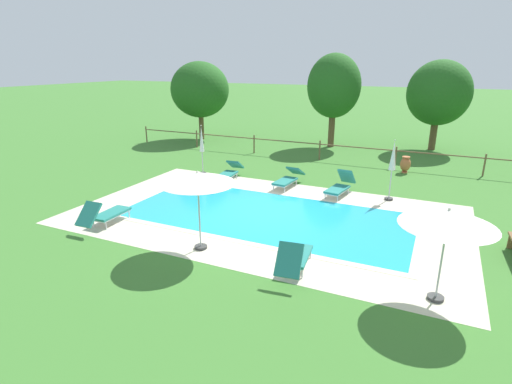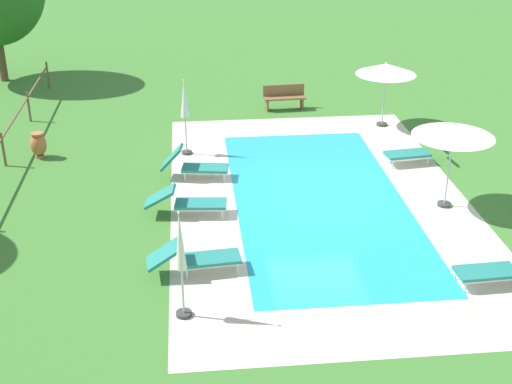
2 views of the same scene
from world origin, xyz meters
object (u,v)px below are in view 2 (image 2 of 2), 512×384
Objects in this scene: sun_lounger_north_end at (416,151)px; sun_lounger_south_near_corner at (196,165)px; patio_umbrella_closed_row_west at (185,105)px; patio_umbrella_closed_row_mid_west at (181,253)px; sun_lounger_north_near_steps at (189,202)px; sun_lounger_north_far at (197,258)px; patio_umbrella_open_foreground at (386,69)px; wooden_bench_lawn_side at (284,97)px; terracotta_urn_near_fence at (38,144)px; patio_umbrella_open_by_bench at (454,131)px; sun_lounger_north_mid at (499,268)px.

sun_lounger_north_end reaches higher than sun_lounger_south_near_corner.
patio_umbrella_closed_row_west is 8.47m from patio_umbrella_closed_row_mid_west.
sun_lounger_north_end is (2.70, -6.73, 0.03)m from sun_lounger_north_near_steps.
patio_umbrella_open_foreground is at bearing -36.46° from sun_lounger_north_far.
sun_lounger_north_near_steps is at bearing -2.32° from patio_umbrella_closed_row_mid_west.
sun_lounger_north_near_steps is at bearing 111.87° from sun_lounger_north_end.
patio_umbrella_closed_row_west reaches higher than patio_umbrella_open_foreground.
patio_umbrella_closed_row_mid_west is 12.97m from wooden_bench_lawn_side.
patio_umbrella_open_foreground is 2.76× the size of terracotta_urn_near_fence.
sun_lounger_north_far is 8.57m from sun_lounger_north_end.
wooden_bench_lawn_side reaches higher than terracotta_urn_near_fence.
sun_lounger_south_near_corner is 7.55m from patio_umbrella_open_foreground.
sun_lounger_north_near_steps is 2.27m from sun_lounger_south_near_corner.
patio_umbrella_open_by_bench is 12.03m from terracotta_urn_near_fence.
sun_lounger_north_end is 6.99m from patio_umbrella_closed_row_west.
wooden_bench_lawn_side is at bearing 30.90° from sun_lounger_north_end.
patio_umbrella_closed_row_mid_west is (-10.34, 6.78, -0.51)m from patio_umbrella_open_foreground.
patio_umbrella_open_foreground is at bearing 0.18° from patio_umbrella_open_by_bench.
sun_lounger_north_near_steps is at bearing 59.16° from sun_lounger_north_mid.
sun_lounger_north_far is 6.99m from patio_umbrella_closed_row_west.
wooden_bench_lawn_side is at bearing -17.48° from sun_lounger_north_far.
sun_lounger_south_near_corner is at bearing 120.26° from patio_umbrella_open_foreground.
sun_lounger_north_far is 0.91× the size of patio_umbrella_open_by_bench.
patio_umbrella_closed_row_west is 1.54× the size of wooden_bench_lawn_side.
sun_lounger_north_mid is 12.25m from wooden_bench_lawn_side.
wooden_bench_lawn_side is (5.33, 3.19, 0.07)m from sun_lounger_north_end.
terracotta_urn_near_fence is at bearing 115.29° from wooden_bench_lawn_side.
patio_umbrella_open_by_bench reaches higher than wooden_bench_lawn_side.
sun_lounger_north_end is 11.29m from terracotta_urn_near_fence.
sun_lounger_north_near_steps is 1.09× the size of sun_lounger_north_end.
sun_lounger_north_end is 6.53m from sun_lounger_south_near_corner.
patio_umbrella_closed_row_west is at bearing 0.21° from sun_lounger_north_near_steps.
wooden_bench_lawn_side is at bearing -23.77° from sun_lounger_north_near_steps.
sun_lounger_north_far is at bearing 162.52° from wooden_bench_lawn_side.
sun_lounger_north_mid is 13.61m from terracotta_urn_near_fence.
sun_lounger_north_end is at bearing -50.34° from sun_lounger_north_far.
wooden_bench_lawn_side is (12.39, -3.72, -0.97)m from patio_umbrella_closed_row_mid_west.
patio_umbrella_open_foreground is 0.94× the size of patio_umbrella_closed_row_mid_west.
patio_umbrella_closed_row_mid_west is (-1.59, 0.31, 1.07)m from sun_lounger_north_far.
patio_umbrella_open_foreground is at bearing -0.79° from sun_lounger_north_mid.
sun_lounger_north_near_steps is at bearing 132.19° from patio_umbrella_open_foreground.
patio_umbrella_closed_row_mid_west is at bearing 163.31° from wooden_bench_lawn_side.
sun_lounger_south_near_corner is 7.05m from patio_umbrella_open_by_bench.
wooden_bench_lawn_side reaches higher than sun_lounger_north_near_steps.
patio_umbrella_closed_row_west is 2.96× the size of terracotta_urn_near_fence.
wooden_bench_lawn_side reaches higher than sun_lounger_north_far.
patio_umbrella_closed_row_west is at bearing 39.10° from sun_lounger_north_mid.
sun_lounger_north_near_steps is 4.49m from patio_umbrella_closed_row_mid_west.
patio_umbrella_closed_row_mid_west reaches higher than sun_lounger_north_mid.
sun_lounger_north_near_steps is at bearing -133.78° from terracotta_urn_near_fence.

